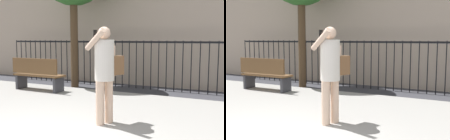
{
  "view_description": "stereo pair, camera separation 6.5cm",
  "coord_description": "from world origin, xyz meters",
  "views": [
    {
      "loc": [
        2.64,
        -2.53,
        1.65
      ],
      "look_at": [
        0.43,
        1.92,
        1.08
      ],
      "focal_mm": 43.57,
      "sensor_mm": 36.0,
      "label": 1
    },
    {
      "loc": [
        2.7,
        -2.51,
        1.65
      ],
      "look_at": [
        0.43,
        1.92,
        1.08
      ],
      "focal_mm": 43.57,
      "sensor_mm": 36.0,
      "label": 2
    }
  ],
  "objects": [
    {
      "name": "street_bench",
      "position": [
        -2.78,
        3.5,
        0.65
      ],
      "size": [
        1.6,
        0.45,
        0.95
      ],
      "color": "brown",
      "rests_on": "sidewalk"
    },
    {
      "name": "pedestrian_on_phone",
      "position": [
        0.44,
        1.64,
        1.14
      ],
      "size": [
        0.55,
        0.72,
        1.71
      ],
      "color": "beige",
      "rests_on": "sidewalk"
    },
    {
      "name": "sidewalk",
      "position": [
        0.0,
        2.2,
        0.07
      ],
      "size": [
        28.0,
        4.4,
        0.15
      ],
      "primitive_type": "cube",
      "color": "gray",
      "rests_on": "ground"
    },
    {
      "name": "iron_fence",
      "position": [
        0.0,
        5.9,
        1.02
      ],
      "size": [
        12.03,
        0.04,
        1.6
      ],
      "color": "black",
      "rests_on": "ground"
    }
  ]
}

